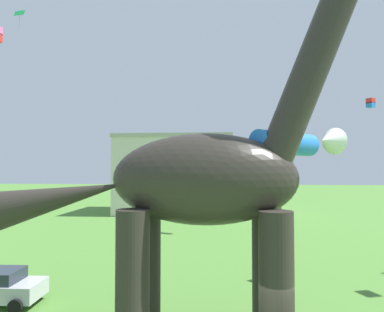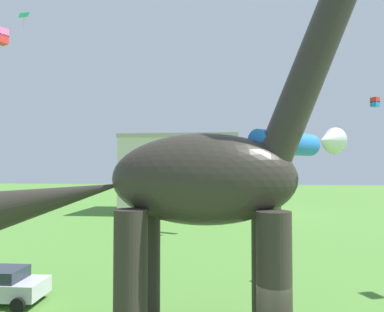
{
  "view_description": "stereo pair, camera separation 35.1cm",
  "coord_description": "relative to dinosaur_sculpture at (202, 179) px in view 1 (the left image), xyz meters",
  "views": [
    {
      "loc": [
        -1.15,
        -10.04,
        6.09
      ],
      "look_at": [
        -2.25,
        4.01,
        6.6
      ],
      "focal_mm": 32.23,
      "sensor_mm": 36.0,
      "label": 1
    },
    {
      "loc": [
        -0.8,
        -10.01,
        6.09
      ],
      "look_at": [
        -2.25,
        4.01,
        6.6
      ],
      "focal_mm": 32.23,
      "sensor_mm": 36.0,
      "label": 2
    }
  ],
  "objects": [
    {
      "name": "dinosaur_sculpture",
      "position": [
        0.0,
        0.0,
        0.0
      ],
      "size": [
        15.13,
        3.2,
        15.81
      ],
      "rotation": [
        0.0,
        0.0,
        -0.44
      ],
      "color": "#2D2823",
      "rests_on": "ground_plane"
    },
    {
      "name": "kite_far_right",
      "position": [
        -0.62,
        20.18,
        1.05
      ],
      "size": [
        2.36,
        2.3,
        0.67
      ],
      "color": "white"
    },
    {
      "name": "kite_near_low",
      "position": [
        8.81,
        7.18,
        3.92
      ],
      "size": [
        0.49,
        0.49,
        0.5
      ],
      "color": "red"
    },
    {
      "name": "kite_mid_center",
      "position": [
        -10.75,
        6.44,
        9.24
      ],
      "size": [
        0.84,
        0.87,
        0.92
      ],
      "color": "#19B2B7"
    },
    {
      "name": "kite_near_high",
      "position": [
        3.35,
        0.84,
        1.31
      ],
      "size": [
        3.24,
        3.28,
        0.93
      ],
      "color": "#287AE5"
    },
    {
      "name": "background_building_block",
      "position": [
        -5.48,
        36.18,
        -0.42
      ],
      "size": [
        15.54,
        11.23,
        10.57
      ],
      "color": "beige",
      "rests_on": "ground_plane"
    }
  ]
}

